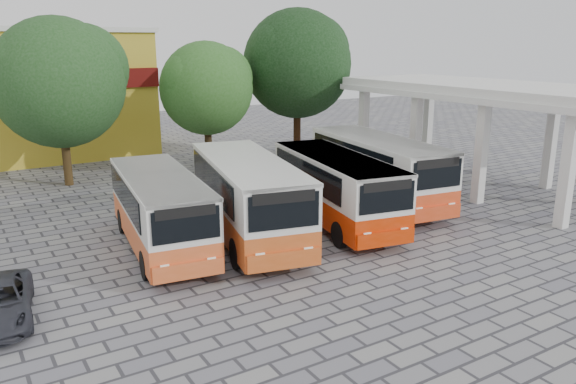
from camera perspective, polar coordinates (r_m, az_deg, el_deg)
ground at (r=21.68m, az=8.81°, el=-5.23°), size 90.00×90.00×0.00m
terminal_shelter at (r=30.83m, az=19.50°, el=9.49°), size 6.80×15.80×5.40m
bus_far_left at (r=20.92m, az=-12.84°, el=-1.49°), size 3.36×8.07×2.82m
bus_centre_left at (r=21.54m, az=-4.10°, el=-0.18°), size 4.42×9.09×3.12m
bus_centre_right at (r=23.36m, az=4.92°, el=0.71°), size 3.86×8.42×2.91m
bus_far_right at (r=26.58m, az=9.13°, el=2.59°), size 3.79×8.94×3.12m
tree_left at (r=31.57m, az=-22.15°, el=10.65°), size 7.02×6.69×8.75m
tree_middle at (r=32.75m, az=-8.22°, el=10.69°), size 5.55×5.28×7.51m
tree_right at (r=36.26m, az=1.05°, el=13.26°), size 7.16×6.82×9.50m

